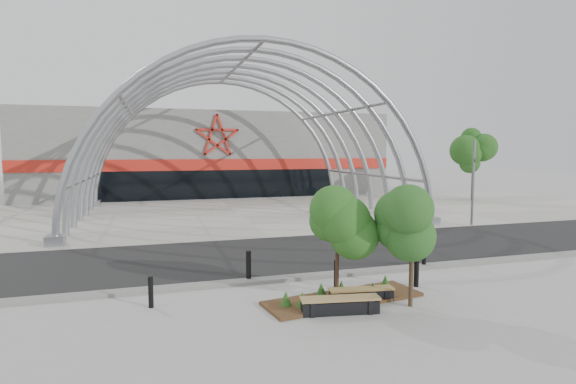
{
  "coord_description": "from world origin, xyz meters",
  "views": [
    {
      "loc": [
        -5.62,
        -14.58,
        4.43
      ],
      "look_at": [
        0.0,
        4.0,
        2.6
      ],
      "focal_mm": 28.0,
      "sensor_mm": 36.0,
      "label": 1
    }
  ],
  "objects": [
    {
      "name": "bollard_3",
      "position": [
        2.49,
        -2.16,
        0.51
      ],
      "size": [
        0.16,
        0.16,
        1.01
      ],
      "primitive_type": "cylinder",
      "color": "black",
      "rests_on": "ground"
    },
    {
      "name": "street_tree_0",
      "position": [
        -0.48,
        -2.59,
        2.56
      ],
      "size": [
        1.56,
        1.56,
        3.56
      ],
      "color": "black",
      "rests_on": "ground"
    },
    {
      "name": "bollard_0",
      "position": [
        -5.76,
        -1.71,
        0.44
      ],
      "size": [
        0.14,
        0.14,
        0.89
      ],
      "primitive_type": "cylinder",
      "color": "black",
      "rests_on": "ground"
    },
    {
      "name": "bollard_4",
      "position": [
        4.1,
        -0.17,
        0.49
      ],
      "size": [
        0.16,
        0.16,
        0.98
      ],
      "primitive_type": "cylinder",
      "color": "black",
      "rests_on": "ground"
    },
    {
      "name": "bench_0",
      "position": [
        -0.84,
        -3.68,
        0.22
      ],
      "size": [
        2.21,
        0.81,
        0.45
      ],
      "color": "black",
      "rests_on": "ground"
    },
    {
      "name": "signal_pole",
      "position": [
        12.21,
        7.19,
        2.62
      ],
      "size": [
        0.2,
        0.71,
        5.01
      ],
      "color": "slate",
      "rests_on": "ground"
    },
    {
      "name": "arena_building",
      "position": [
        0.0,
        33.45,
        3.99
      ],
      "size": [
        34.0,
        15.24,
        8.0
      ],
      "color": "slate",
      "rests_on": "ground"
    },
    {
      "name": "road",
      "position": [
        0.0,
        3.5,
        0.01
      ],
      "size": [
        140.0,
        7.0,
        0.02
      ],
      "primitive_type": "cube",
      "color": "black",
      "rests_on": "ground"
    },
    {
      "name": "vault_canopy",
      "position": [
        0.0,
        15.5,
        0.02
      ],
      "size": [
        20.8,
        15.8,
        20.36
      ],
      "color": "gray",
      "rests_on": "ground"
    },
    {
      "name": "forecourt",
      "position": [
        0.0,
        15.5,
        0.02
      ],
      "size": [
        60.0,
        17.0,
        0.04
      ],
      "primitive_type": "cube",
      "color": "#A29E91",
      "rests_on": "ground"
    },
    {
      "name": "bg_tree_1",
      "position": [
        21.0,
        18.0,
        4.25
      ],
      "size": [
        2.7,
        2.7,
        5.91
      ],
      "color": "black",
      "rests_on": "ground"
    },
    {
      "name": "bench_1",
      "position": [
        0.14,
        -2.96,
        0.2
      ],
      "size": [
        1.95,
        0.66,
        0.4
      ],
      "color": "black",
      "rests_on": "ground"
    },
    {
      "name": "bollard_1",
      "position": [
        -2.61,
        -0.07,
        0.53
      ],
      "size": [
        0.17,
        0.17,
        1.05
      ],
      "primitive_type": "cylinder",
      "color": "black",
      "rests_on": "ground"
    },
    {
      "name": "kerb",
      "position": [
        0.0,
        -0.25,
        0.06
      ],
      "size": [
        60.0,
        0.5,
        0.12
      ],
      "primitive_type": "cube",
      "color": "slate",
      "rests_on": "ground"
    },
    {
      "name": "planting_bed",
      "position": [
        -0.38,
        -2.7,
        0.12
      ],
      "size": [
        4.97,
        2.2,
        0.51
      ],
      "color": "#3E2C19",
      "rests_on": "ground"
    },
    {
      "name": "bollard_2",
      "position": [
        -0.05,
        -1.5,
        0.45
      ],
      "size": [
        0.14,
        0.14,
        0.89
      ],
      "primitive_type": "cylinder",
      "color": "black",
      "rests_on": "ground"
    },
    {
      "name": "street_tree_1",
      "position": [
        1.3,
        -3.73,
        2.62
      ],
      "size": [
        1.54,
        1.54,
        3.65
      ],
      "color": "#312517",
      "rests_on": "ground"
    },
    {
      "name": "ground",
      "position": [
        0.0,
        0.0,
        0.0
      ],
      "size": [
        140.0,
        140.0,
        0.0
      ],
      "primitive_type": "plane",
      "color": "#9C9B96",
      "rests_on": "ground"
    }
  ]
}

